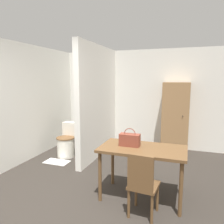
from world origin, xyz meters
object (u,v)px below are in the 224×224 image
(toilet, at_px, (67,142))
(wooden_cabinet, at_px, (175,118))
(wooden_chair, at_px, (142,184))
(handbag, at_px, (130,140))
(dining_table, at_px, (142,154))

(toilet, relative_size, wooden_cabinet, 0.45)
(wooden_chair, relative_size, wooden_cabinet, 0.51)
(wooden_chair, bearing_deg, toilet, 146.32)
(wooden_cabinet, bearing_deg, handbag, -102.58)
(toilet, relative_size, handbag, 2.50)
(dining_table, xyz_separation_m, wooden_cabinet, (0.32, 2.35, 0.15))
(dining_table, height_order, wooden_chair, wooden_chair)
(wooden_chair, height_order, toilet, wooden_chair)
(dining_table, distance_m, wooden_cabinet, 2.37)
(handbag, height_order, wooden_cabinet, wooden_cabinet)
(toilet, bearing_deg, dining_table, -31.36)
(dining_table, height_order, toilet, dining_table)
(wooden_chair, bearing_deg, dining_table, 106.94)
(dining_table, bearing_deg, wooden_cabinet, 82.24)
(dining_table, xyz_separation_m, toilet, (-2.00, 1.22, -0.37))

